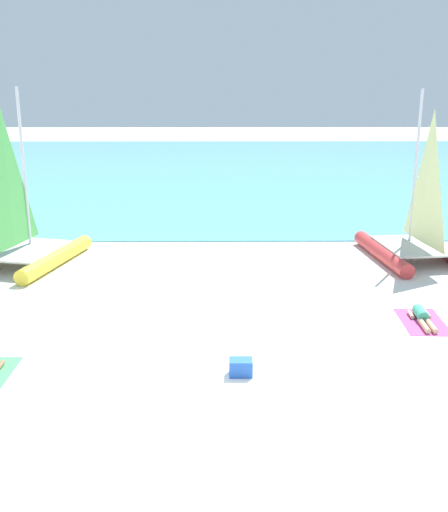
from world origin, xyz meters
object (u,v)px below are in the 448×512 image
(sailboat_red, at_px, (417,236))
(towel_right, at_px, (422,322))
(cooler_box, at_px, (241,367))
(sunbather_right, at_px, (422,316))
(sailboat_yellow, at_px, (21,240))

(sailboat_red, bearing_deg, towel_right, -111.70)
(sailboat_red, distance_m, cooler_box, 10.85)
(sailboat_red, distance_m, sunbather_right, 5.93)
(sailboat_yellow, relative_size, cooler_box, 11.81)
(sailboat_red, height_order, cooler_box, sailboat_red)
(towel_right, bearing_deg, sailboat_red, 74.88)
(sailboat_red, xyz_separation_m, sunbather_right, (-1.55, -5.68, -0.74))
(sailboat_yellow, xyz_separation_m, sunbather_right, (12.08, -5.22, -0.75))
(towel_right, bearing_deg, sunbather_right, 87.84)
(sailboat_yellow, relative_size, sailboat_red, 1.01)
(sailboat_red, height_order, sunbather_right, sailboat_red)
(sailboat_yellow, relative_size, sunbather_right, 3.78)
(sailboat_yellow, xyz_separation_m, sailboat_red, (13.63, 0.46, -0.01))
(cooler_box, bearing_deg, towel_right, 31.40)
(sailboat_yellow, relative_size, towel_right, 3.11)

